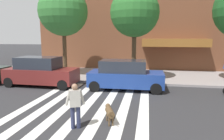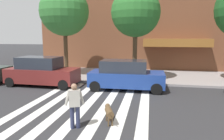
# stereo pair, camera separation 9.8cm
# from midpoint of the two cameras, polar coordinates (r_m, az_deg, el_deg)

# --- Properties ---
(ground_plane) EXTENTS (160.00, 160.00, 0.00)m
(ground_plane) POSITION_cam_midpoint_polar(r_m,az_deg,el_deg) (8.60, -20.05, -13.38)
(ground_plane) COLOR #2B2B2D
(sidewalk_far) EXTENTS (80.00, 6.00, 0.15)m
(sidewalk_far) POSITION_cam_midpoint_polar(r_m,az_deg,el_deg) (17.35, -3.46, -1.24)
(sidewalk_far) COLOR gray
(sidewalk_far) RESTS_ON ground_plane
(crosswalk_stripes) EXTENTS (5.85, 12.92, 0.01)m
(crosswalk_stripes) POSITION_cam_midpoint_polar(r_m,az_deg,el_deg) (8.03, -11.44, -14.63)
(crosswalk_stripes) COLOR silver
(crosswalk_stripes) RESTS_ON ground_plane
(parked_car_behind_first) EXTENTS (4.76, 2.00, 1.94)m
(parked_car_behind_first) POSITION_cam_midpoint_polar(r_m,az_deg,el_deg) (14.28, -19.06, -0.47)
(parked_car_behind_first) COLOR maroon
(parked_car_behind_first) RESTS_ON ground_plane
(parked_car_third_in_line) EXTENTS (4.58, 1.96, 1.84)m
(parked_car_third_in_line) POSITION_cam_midpoint_polar(r_m,az_deg,el_deg) (12.49, 4.15, -1.48)
(parked_car_third_in_line) COLOR navy
(parked_car_third_in_line) RESTS_ON ground_plane
(street_tree_nearest) EXTENTS (3.89, 3.89, 7.06)m
(street_tree_nearest) POSITION_cam_midpoint_polar(r_m,az_deg,el_deg) (17.03, -13.16, 15.81)
(street_tree_nearest) COLOR #4C3823
(street_tree_nearest) RESTS_ON sidewalk_far
(street_tree_middle) EXTENTS (3.45, 3.45, 6.53)m
(street_tree_middle) POSITION_cam_midpoint_polar(r_m,az_deg,el_deg) (14.70, 6.89, 15.81)
(street_tree_middle) COLOR #4C3823
(street_tree_middle) RESTS_ON sidewalk_far
(pedestrian_dog_walker) EXTENTS (0.69, 0.36, 1.64)m
(pedestrian_dog_walker) POSITION_cam_midpoint_polar(r_m,az_deg,el_deg) (7.31, -10.15, -9.26)
(pedestrian_dog_walker) COLOR #282D4C
(pedestrian_dog_walker) RESTS_ON ground_plane
(dog_on_leash) EXTENTS (0.52, 1.03, 0.65)m
(dog_on_leash) POSITION_cam_midpoint_polar(r_m,az_deg,el_deg) (7.77, -0.46, -11.75)
(dog_on_leash) COLOR brown
(dog_on_leash) RESTS_ON ground_plane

